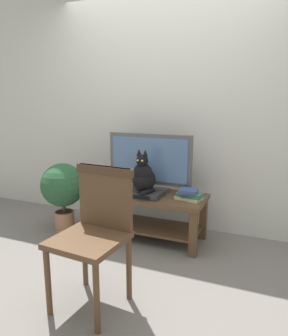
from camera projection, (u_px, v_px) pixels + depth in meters
ground_plane at (126, 268)px, 2.70m from camera, size 12.00×12.00×0.00m
back_wall at (170, 101)px, 3.43m from camera, size 7.00×0.12×2.80m
tv_stand at (146, 207)px, 3.23m from camera, size 1.20×0.52×0.48m
tv at (150, 162)px, 3.22m from camera, size 0.88×0.20×0.60m
media_box at (144, 194)px, 3.11m from camera, size 0.36×0.24×0.05m
cat at (143, 176)px, 3.06m from camera, size 0.23×0.32×0.42m
wooden_chair at (96, 225)px, 2.16m from camera, size 0.48×0.49×0.96m
book_stack at (189, 195)px, 3.00m from camera, size 0.27×0.20×0.11m
potted_plant at (63, 189)px, 3.34m from camera, size 0.46×0.46×0.76m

